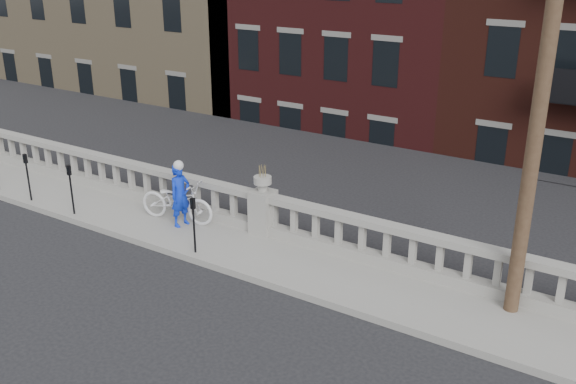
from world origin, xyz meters
name	(u,v)px	position (x,y,z in m)	size (l,w,h in m)	color
ground	(152,306)	(0.00, 0.00, 0.00)	(120.00, 120.00, 0.00)	black
sidewalk	(241,249)	(0.00, 3.00, 0.07)	(32.00, 2.20, 0.15)	gray
balustrade	(263,214)	(0.00, 3.95, 0.64)	(28.00, 0.34, 1.03)	gray
planter_pedestal	(263,207)	(0.00, 3.95, 0.83)	(0.55, 0.55, 1.76)	gray
lower_level	(508,43)	(0.56, 23.04, 2.63)	(80.00, 44.00, 20.80)	#605E59
utility_pole	(548,48)	(6.20, 3.60, 5.24)	(1.60, 0.28, 10.00)	#422D1E
parking_meter_b	(27,172)	(-6.72, 2.15, 1.00)	(0.10, 0.09, 1.36)	black
parking_meter_c	(71,184)	(-4.91, 2.15, 1.00)	(0.10, 0.09, 1.36)	black
parking_meter_d	(194,219)	(-0.68, 2.15, 1.00)	(0.10, 0.09, 1.36)	black
bicycle	(177,201)	(-2.28, 3.32, 0.70)	(0.73, 2.10, 1.10)	silver
cyclist	(180,195)	(-2.00, 3.17, 0.96)	(0.59, 0.39, 1.63)	#0D2DCF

